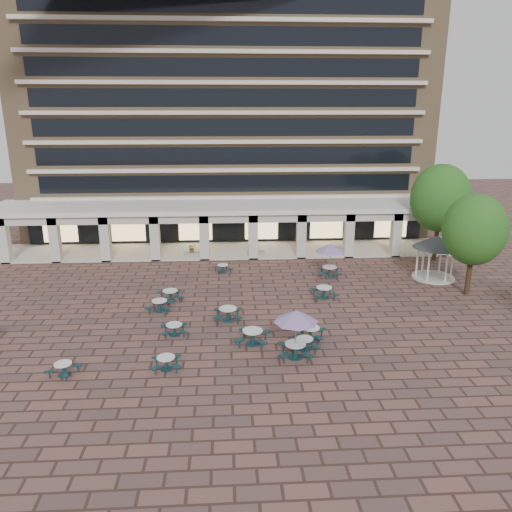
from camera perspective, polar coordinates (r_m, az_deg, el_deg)
The scene contains 21 objects.
ground at distance 32.22m, azimuth -2.94°, elevation -6.78°, with size 120.00×120.00×0.00m, color brown.
apartment_building at distance 55.02m, azimuth -3.40°, elevation 16.45°, with size 40.00×15.50×25.20m.
retail_arcade at distance 45.43m, azimuth -3.17°, elevation 4.19°, with size 42.00×6.60×4.40m.
picnic_table_0 at distance 27.09m, azimuth -21.15°, elevation -11.86°, with size 1.76×1.76×0.65m.
picnic_table_1 at distance 26.23m, azimuth -10.24°, elevation -11.83°, with size 1.67×1.67×0.70m.
picnic_table_2 at distance 28.29m, azimuth -0.39°, elevation -9.10°, with size 2.22×2.22×0.86m.
picnic_table_3 at distance 29.00m, azimuth 6.26°, elevation -8.65°, with size 2.05×2.05×0.76m.
picnic_table_5 at distance 29.73m, azimuth -9.32°, elevation -8.20°, with size 1.71×1.71×0.70m.
picnic_table_6 at distance 26.18m, azimuth 4.60°, elevation -7.08°, with size 2.34×2.34×2.70m.
picnic_table_7 at distance 27.81m, azimuth 5.57°, elevation -9.88°, with size 1.61×1.61×0.70m.
picnic_table_8 at distance 33.24m, azimuth -10.96°, elevation -5.48°, with size 1.81×1.81×0.75m.
picnic_table_9 at distance 34.80m, azimuth -9.77°, elevation -4.36°, with size 1.95×1.95×0.77m.
picnic_table_10 at distance 31.29m, azimuth -3.22°, elevation -6.53°, with size 1.89×1.89×0.83m.
picnic_table_11 at distance 38.95m, azimuth 8.50°, elevation 0.80°, with size 2.32×2.32×2.67m.
picnic_table_12 at distance 40.22m, azimuth -3.80°, elevation -1.35°, with size 1.73×1.73×0.64m.
picnic_table_13 at distance 35.09m, azimuth 7.78°, elevation -4.04°, with size 1.88×1.88×0.82m.
gazebo at distance 40.58m, azimuth 19.90°, elevation 1.00°, with size 3.61×3.61×3.36m.
tree_east_a at distance 37.46m, azimuth 23.71°, elevation 2.76°, with size 4.32×4.32×7.20m.
tree_east_c at distance 45.01m, azimuth 20.34°, elevation 6.21°, with size 4.99×4.99×8.31m.
planter_left at distance 44.31m, azimuth -7.32°, elevation 0.46°, with size 1.50×0.85×1.29m.
planter_right at distance 44.27m, azimuth 0.02°, elevation 0.56°, with size 1.50×0.65×1.27m.
Camera 1 is at (-0.09, -29.55, 12.84)m, focal length 35.00 mm.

